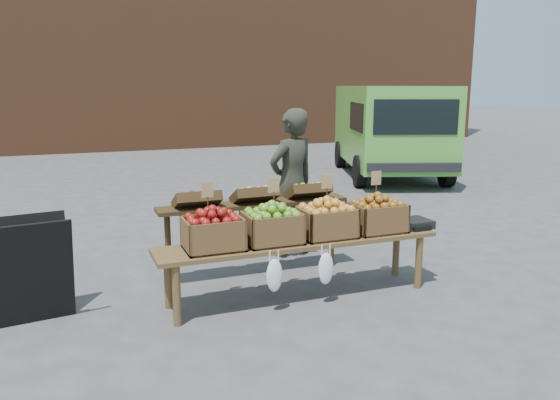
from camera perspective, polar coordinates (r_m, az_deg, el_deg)
name	(u,v)px	position (r m, az deg, el deg)	size (l,w,h in m)	color
ground	(379,296)	(5.39, 10.31, -9.85)	(80.00, 80.00, 0.00)	#4B4B4D
delivery_van	(389,132)	(12.31, 11.33, 7.01)	(2.01, 4.39, 1.97)	#4F9F36
vendor	(292,183)	(6.36, 1.27, 1.78)	(0.63, 0.41, 1.73)	#292B20
chalkboard_sign	(34,270)	(5.07, -24.34, -6.64)	(0.60, 0.33, 0.92)	black
back_table	(255,228)	(5.69, -2.68, -2.98)	(2.10, 0.44, 1.04)	#352411
display_bench	(299,269)	(5.18, 2.04, -7.19)	(2.70, 0.56, 0.57)	brown
crate_golden_apples	(213,234)	(4.80, -7.01, -3.52)	(0.50, 0.40, 0.28)	#671206
crate_russet_pears	(272,228)	(4.96, -0.84, -2.93)	(0.50, 0.40, 0.28)	#427913
crate_red_apples	(326,222)	(5.17, 4.87, -2.35)	(0.50, 0.40, 0.28)	#AB8824
crate_green_apples	(377,217)	(5.43, 10.08, -1.80)	(0.50, 0.40, 0.28)	#934E17
weighing_scale	(413,223)	(5.69, 13.71, -2.38)	(0.34, 0.30, 0.08)	black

